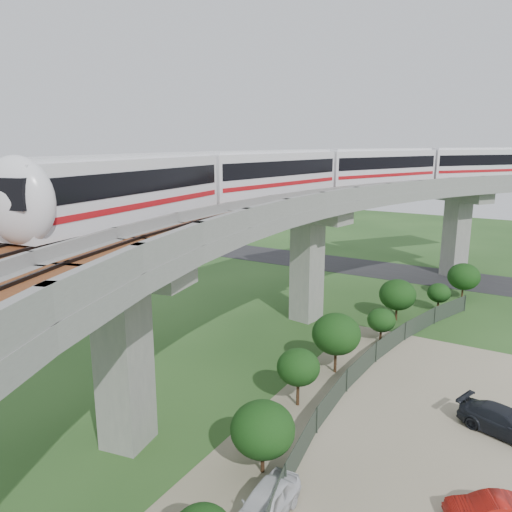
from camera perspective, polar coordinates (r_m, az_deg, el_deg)
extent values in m
plane|color=#24451B|center=(35.02, -3.09, -11.91)|extent=(160.00, 160.00, 0.00)
cube|color=gray|center=(28.68, 19.74, -18.70)|extent=(18.00, 26.00, 0.04)
cube|color=#232326|center=(60.88, 12.79, -1.36)|extent=(60.00, 8.00, 0.03)
cube|color=#99968E|center=(59.71, 21.86, 1.86)|extent=(2.86, 2.93, 8.40)
cube|color=#99968E|center=(59.06, 22.25, 6.44)|extent=(7.21, 5.74, 1.20)
cube|color=#99968E|center=(41.79, 5.85, -1.69)|extent=(2.35, 2.51, 8.40)
cube|color=#99968E|center=(40.85, 6.00, 4.84)|extent=(7.31, 3.58, 1.20)
cube|color=#99968E|center=(25.46, -14.83, -11.89)|extent=(2.35, 2.51, 8.40)
cube|color=#99968E|center=(23.89, -15.49, -1.36)|extent=(7.31, 3.58, 1.20)
cube|color=gray|center=(54.34, 18.41, 7.31)|extent=(16.42, 20.91, 0.80)
cube|color=gray|center=(57.05, 15.09, 8.67)|extent=(8.66, 17.08, 1.00)
cube|color=gray|center=(51.70, 22.21, 7.77)|extent=(8.66, 17.08, 1.00)
cube|color=brown|center=(55.70, 16.67, 8.03)|extent=(10.68, 18.08, 0.12)
cube|color=black|center=(55.69, 16.68, 8.15)|extent=(9.69, 17.59, 0.12)
cube|color=brown|center=(52.96, 20.31, 7.54)|extent=(10.68, 18.08, 0.12)
cube|color=black|center=(52.95, 20.32, 7.67)|extent=(9.69, 17.59, 0.12)
cube|color=gray|center=(39.65, 4.97, 6.07)|extent=(11.77, 20.03, 0.80)
cube|color=gray|center=(42.12, 0.13, 7.75)|extent=(3.22, 18.71, 1.00)
cube|color=gray|center=(37.30, 10.48, 6.87)|extent=(3.22, 18.71, 1.00)
cube|color=brown|center=(40.88, 2.42, 6.96)|extent=(5.44, 19.05, 0.12)
cube|color=black|center=(40.86, 2.43, 7.13)|extent=(4.35, 18.88, 0.12)
cube|color=brown|center=(38.40, 7.70, 6.47)|extent=(5.44, 19.05, 0.12)
cube|color=black|center=(38.39, 7.71, 6.65)|extent=(4.35, 18.88, 0.12)
cube|color=gray|center=(24.70, -13.83, 1.58)|extent=(11.77, 20.03, 0.80)
cube|color=gray|center=(27.27, -21.32, 4.03)|extent=(3.22, 18.71, 1.00)
cube|color=gray|center=(22.33, -4.93, 3.08)|extent=(3.22, 18.71, 1.00)
cube|color=brown|center=(25.96, -17.84, 2.90)|extent=(5.44, 19.05, 0.12)
cube|color=black|center=(25.94, -17.86, 3.16)|extent=(4.35, 18.88, 0.12)
cube|color=brown|center=(23.41, -9.50, 2.31)|extent=(5.44, 19.05, 0.12)
cube|color=black|center=(23.39, -9.51, 2.60)|extent=(4.35, 18.88, 0.12)
cube|color=white|center=(27.73, -14.58, 7.42)|extent=(4.34, 15.21, 3.20)
cube|color=white|center=(27.63, -14.79, 10.93)|extent=(3.72, 14.40, 0.22)
cube|color=black|center=(27.69, -14.64, 8.35)|extent=(4.34, 14.62, 1.15)
cube|color=red|center=(27.80, -14.50, 5.89)|extent=(4.34, 14.62, 0.30)
cube|color=black|center=(27.89, -14.41, 4.44)|extent=(3.30, 12.88, 0.28)
cube|color=white|center=(40.09, 1.76, 9.40)|extent=(4.76, 15.23, 3.20)
cube|color=white|center=(40.02, 1.77, 11.83)|extent=(4.13, 14.41, 0.22)
cube|color=black|center=(40.07, 1.76, 10.05)|extent=(4.74, 14.64, 1.15)
cube|color=red|center=(40.14, 1.75, 8.34)|extent=(4.74, 14.64, 0.30)
cube|color=black|center=(40.21, 1.74, 7.33)|extent=(3.66, 12.89, 0.28)
cube|color=white|center=(52.37, 13.89, 9.87)|extent=(8.21, 14.90, 3.20)
cube|color=white|center=(52.32, 13.99, 11.72)|extent=(7.42, 14.00, 0.22)
cube|color=black|center=(52.35, 13.91, 10.36)|extent=(8.04, 14.37, 1.15)
cube|color=red|center=(52.41, 13.84, 9.05)|extent=(8.04, 14.37, 0.30)
cube|color=black|center=(52.46, 13.80, 8.28)|extent=(6.61, 12.51, 0.28)
cube|color=white|center=(64.06, 24.20, 9.62)|extent=(11.14, 13.63, 3.20)
cube|color=white|center=(64.02, 24.34, 11.13)|extent=(10.26, 12.71, 0.22)
cube|color=black|center=(64.05, 24.24, 10.02)|extent=(10.83, 13.19, 1.15)
cube|color=red|center=(64.10, 24.14, 8.95)|extent=(10.83, 13.19, 0.30)
cube|color=black|center=(64.14, 24.08, 8.32)|extent=(9.15, 11.35, 0.28)
ellipsoid|color=white|center=(22.24, -25.49, 5.71)|extent=(3.65, 2.52, 3.64)
cylinder|color=#2D382D|center=(48.04, 22.79, -5.00)|extent=(0.08, 0.08, 1.50)
cube|color=#2D382D|center=(45.96, 21.29, -5.66)|extent=(1.69, 4.77, 1.40)
cylinder|color=#2D382D|center=(43.87, 19.78, -6.41)|extent=(0.08, 0.08, 1.50)
cube|color=#2D382D|center=(41.76, 18.26, -7.27)|extent=(1.23, 4.91, 1.40)
cylinder|color=#2D382D|center=(39.65, 16.73, -8.24)|extent=(0.08, 0.08, 1.50)
cube|color=#2D382D|center=(37.54, 15.18, -9.36)|extent=(0.75, 4.99, 1.40)
cylinder|color=#2D382D|center=(35.42, 13.60, -10.65)|extent=(0.08, 0.08, 1.50)
cube|color=#2D382D|center=(33.32, 12.01, -12.13)|extent=(0.27, 5.04, 1.40)
cylinder|color=#2D382D|center=(31.22, 10.39, -13.84)|extent=(0.08, 0.08, 1.50)
cube|color=#2D382D|center=(29.15, 8.73, -15.83)|extent=(0.27, 5.04, 1.40)
cylinder|color=#2D382D|center=(27.11, 7.02, -18.16)|extent=(0.08, 0.08, 1.50)
cube|color=#2D382D|center=(25.11, 5.26, -20.89)|extent=(0.75, 4.99, 1.40)
cylinder|color=#2D382D|center=(23.17, 3.42, -24.12)|extent=(0.08, 0.08, 1.50)
cylinder|color=#382314|center=(51.82, 22.52, -3.83)|extent=(0.18, 0.18, 1.29)
ellipsoid|color=#123511|center=(51.43, 22.66, -2.18)|extent=(2.98, 2.98, 2.54)
cylinder|color=#382314|center=(47.34, 20.07, -5.29)|extent=(0.18, 0.18, 1.07)
ellipsoid|color=#123511|center=(47.01, 20.18, -3.97)|extent=(2.00, 2.00, 1.70)
cylinder|color=#382314|center=(43.83, 15.74, -6.25)|extent=(0.18, 0.18, 1.34)
ellipsoid|color=#123511|center=(43.35, 15.87, -4.27)|extent=(3.03, 3.03, 2.57)
cylinder|color=#382314|center=(39.08, 14.05, -8.73)|extent=(0.18, 0.18, 1.07)
ellipsoid|color=#123511|center=(38.68, 14.14, -7.12)|extent=(2.10, 2.10, 1.78)
cylinder|color=#382314|center=(33.46, 9.05, -11.66)|extent=(0.18, 0.18, 1.74)
ellipsoid|color=#123511|center=(32.75, 9.16, -8.78)|extent=(3.13, 3.13, 2.66)
cylinder|color=#382314|center=(29.43, 4.81, -15.26)|extent=(0.18, 0.18, 1.64)
ellipsoid|color=#123511|center=(28.73, 4.87, -12.53)|extent=(2.44, 2.44, 2.08)
cylinder|color=#382314|center=(24.39, 0.76, -22.24)|extent=(0.18, 0.18, 1.30)
ellipsoid|color=#123511|center=(23.54, 0.77, -19.19)|extent=(2.93, 2.93, 2.49)
imported|color=silver|center=(22.02, 1.09, -26.49)|extent=(1.71, 4.05, 1.37)
imported|color=maroon|center=(23.79, 25.23, -24.80)|extent=(3.57, 2.65, 1.12)
imported|color=black|center=(29.70, 26.63, -16.64)|extent=(5.05, 3.26, 1.36)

